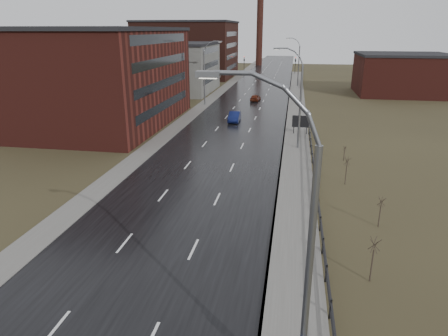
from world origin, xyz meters
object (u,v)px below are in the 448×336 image
at_px(car_near, 234,117).
at_px(car_far, 255,98).
at_px(billboard, 301,122).
at_px(streetlight_main, 299,262).

relative_size(car_near, car_far, 1.18).
xyz_separation_m(billboard, car_near, (-9.67, 6.38, -1.00)).
bearing_deg(car_far, billboard, 115.04).
bearing_deg(car_near, streetlight_main, -81.03).
relative_size(billboard, car_far, 0.68).
distance_m(streetlight_main, car_near, 48.20).
xyz_separation_m(car_near, car_far, (1.32, 18.74, -0.09)).
height_order(streetlight_main, car_far, streetlight_main).
bearing_deg(car_far, car_near, 92.62).
distance_m(streetlight_main, billboard, 40.90).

